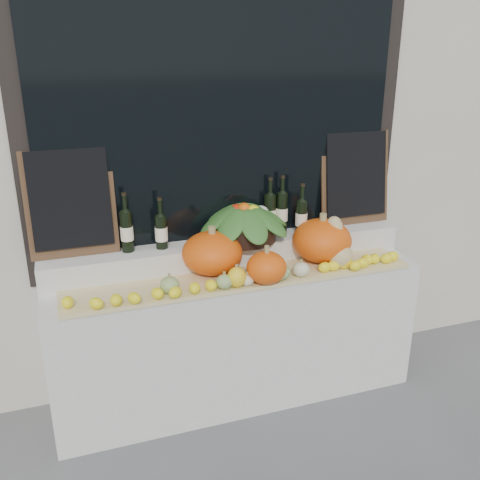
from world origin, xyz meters
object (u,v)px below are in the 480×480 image
at_px(butternut_squash, 338,247).
at_px(wine_bottle_tall, 270,213).
at_px(pumpkin_right, 322,240).
at_px(pumpkin_left, 212,253).
at_px(produce_bowl, 244,221).

relative_size(butternut_squash, wine_bottle_tall, 0.81).
bearing_deg(wine_bottle_tall, pumpkin_right, -42.93).
bearing_deg(butternut_squash, pumpkin_left, 169.21).
bearing_deg(produce_bowl, butternut_squash, -29.23).
xyz_separation_m(pumpkin_left, produce_bowl, (0.25, 0.14, 0.13)).
distance_m(butternut_squash, wine_bottle_tall, 0.49).
bearing_deg(butternut_squash, wine_bottle_tall, 132.49).
xyz_separation_m(pumpkin_right, produce_bowl, (-0.46, 0.18, 0.12)).
height_order(butternut_squash, wine_bottle_tall, wine_bottle_tall).
relative_size(pumpkin_right, butternut_squash, 1.25).
bearing_deg(produce_bowl, pumpkin_left, -150.56).
height_order(pumpkin_left, produce_bowl, produce_bowl).
bearing_deg(pumpkin_left, pumpkin_right, -3.25).
height_order(pumpkin_left, butternut_squash, butternut_squash).
bearing_deg(wine_bottle_tall, butternut_squash, -47.51).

